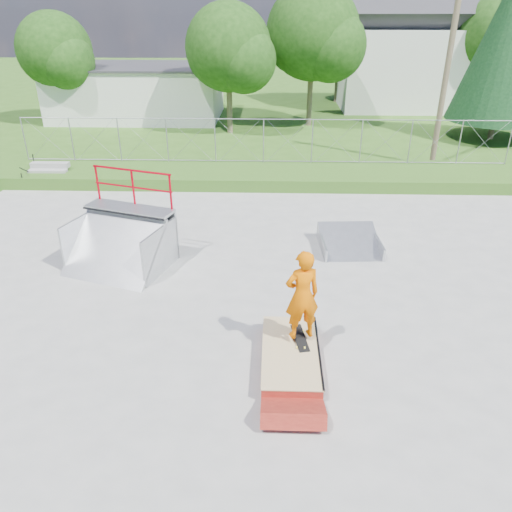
{
  "coord_description": "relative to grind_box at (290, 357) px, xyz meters",
  "views": [
    {
      "loc": [
        0.35,
        -9.95,
        6.47
      ],
      "look_at": [
        0.01,
        0.6,
        1.1
      ],
      "focal_mm": 35.0,
      "sensor_mm": 36.0,
      "label": 1
    }
  ],
  "objects": [
    {
      "name": "grind_box",
      "position": [
        0.0,
        0.0,
        0.0
      ],
      "size": [
        1.14,
        2.34,
        0.35
      ],
      "rotation": [
        0.0,
        0.0,
        -0.0
      ],
      "color": "maroon",
      "rests_on": "concrete_pad"
    },
    {
      "name": "flat_bank_ramp",
      "position": [
        1.88,
        5.23,
        0.08
      ],
      "size": [
        1.78,
        1.88,
        0.51
      ],
      "primitive_type": null,
      "rotation": [
        0.0,
        0.0,
        0.06
      ],
      "color": "#A2A4AA",
      "rests_on": "concrete_pad"
    },
    {
      "name": "quarter_pipe",
      "position": [
        -4.51,
        3.91,
        1.07
      ],
      "size": [
        3.02,
        2.78,
        2.49
      ],
      "primitive_type": null,
      "rotation": [
        0.0,
        0.0,
        -0.32
      ],
      "color": "#A2A4AA",
      "rests_on": "concrete_pad"
    },
    {
      "name": "tree_center",
      "position": [
        2.01,
        21.8,
        4.67
      ],
      "size": [
        5.44,
        5.12,
        7.6
      ],
      "color": "brown",
      "rests_on": "ground"
    },
    {
      "name": "skateboard",
      "position": [
        0.2,
        0.32,
        0.22
      ],
      "size": [
        0.38,
        0.82,
        0.13
      ],
      "primitive_type": "cube",
      "rotation": [
        0.14,
        0.0,
        0.21
      ],
      "color": "black",
      "rests_on": "grind_box"
    },
    {
      "name": "utility_building_flat",
      "position": [
        -8.78,
        23.99,
        1.33
      ],
      "size": [
        10.0,
        6.0,
        3.0
      ],
      "primitive_type": "cube",
      "color": "silver",
      "rests_on": "ground"
    },
    {
      "name": "concrete_stairs",
      "position": [
        -9.28,
        10.69,
        0.23
      ],
      "size": [
        1.5,
        1.6,
        0.8
      ],
      "primitive_type": null,
      "color": "gray",
      "rests_on": "ground"
    },
    {
      "name": "tree_left_far",
      "position": [
        -12.55,
        21.84,
        3.76
      ],
      "size": [
        4.42,
        4.16,
        6.18
      ],
      "color": "brown",
      "rests_on": "ground"
    },
    {
      "name": "tree_left_near",
      "position": [
        -2.53,
        19.83,
        4.06
      ],
      "size": [
        4.76,
        4.48,
        6.65
      ],
      "color": "brown",
      "rests_on": "ground"
    },
    {
      "name": "skater",
      "position": [
        0.2,
        0.32,
        1.17
      ],
      "size": [
        0.8,
        0.64,
        1.9
      ],
      "primitive_type": "imported",
      "rotation": [
        0.0,
        0.0,
        3.44
      ],
      "color": "#D65D00",
      "rests_on": "grind_box"
    },
    {
      "name": "grass_berm",
      "position": [
        -0.78,
        11.49,
        0.08
      ],
      "size": [
        24.0,
        3.0,
        0.5
      ],
      "primitive_type": "cube",
      "color": "#325819",
      "rests_on": "ground"
    },
    {
      "name": "tree_back_mid",
      "position": [
        4.43,
        29.85,
        3.46
      ],
      "size": [
        4.08,
        3.84,
        5.7
      ],
      "color": "brown",
      "rests_on": "ground"
    },
    {
      "name": "utility_pole",
      "position": [
        6.72,
        13.99,
        3.83
      ],
      "size": [
        0.24,
        0.24,
        8.0
      ],
      "primitive_type": "cylinder",
      "color": "brown",
      "rests_on": "ground"
    },
    {
      "name": "ground",
      "position": [
        -0.78,
        1.99,
        -0.17
      ],
      "size": [
        120.0,
        120.0,
        0.0
      ],
      "primitive_type": "plane",
      "color": "#325819",
      "rests_on": "ground"
    },
    {
      "name": "gable_house",
      "position": [
        8.22,
        27.99,
        3.66
      ],
      "size": [
        8.4,
        6.08,
        8.94
      ],
      "color": "silver",
      "rests_on": "ground"
    },
    {
      "name": "conifer_tree",
      "position": [
        11.22,
        18.99,
        4.87
      ],
      "size": [
        5.04,
        5.04,
        9.1
      ],
      "color": "brown",
      "rests_on": "ground"
    },
    {
      "name": "concrete_pad",
      "position": [
        -0.78,
        1.99,
        -0.15
      ],
      "size": [
        20.0,
        16.0,
        0.04
      ],
      "primitive_type": "cube",
      "color": "gray",
      "rests_on": "ground"
    },
    {
      "name": "chain_link_fence",
      "position": [
        -0.78,
        12.49,
        1.23
      ],
      "size": [
        20.0,
        0.06,
        1.8
      ],
      "primitive_type": null,
      "color": "gray",
      "rests_on": "grass_berm"
    },
    {
      "name": "tree_right_far",
      "position": [
        13.49,
        25.81,
        4.37
      ],
      "size": [
        5.1,
        4.8,
        7.12
      ],
      "color": "brown",
      "rests_on": "ground"
    }
  ]
}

